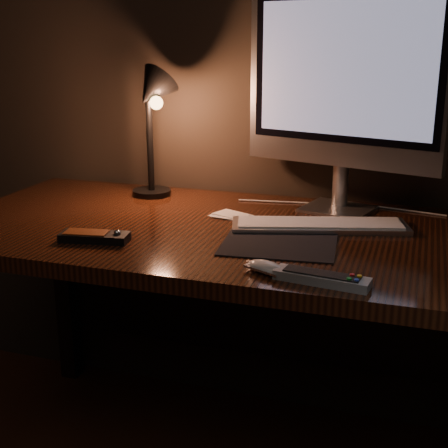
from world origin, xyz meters
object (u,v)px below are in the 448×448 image
(desk, at_px, (245,265))
(media_remote, at_px, (95,236))
(keyboard, at_px, (319,225))
(desk_lamp, at_px, (152,109))
(tv_remote, at_px, (322,278))
(monitor, at_px, (344,85))
(mouse, at_px, (266,269))

(desk, bearing_deg, media_remote, -137.55)
(keyboard, distance_m, desk_lamp, 0.62)
(tv_remote, bearing_deg, media_remote, 177.75)
(tv_remote, height_order, desk_lamp, desk_lamp)
(desk_lamp, bearing_deg, monitor, 5.29)
(media_remote, height_order, desk_lamp, desk_lamp)
(keyboard, relative_size, desk_lamp, 1.12)
(monitor, xyz_separation_m, desk_lamp, (-0.56, -0.03, -0.08))
(keyboard, relative_size, tv_remote, 2.27)
(keyboard, distance_m, mouse, 0.36)
(desk, bearing_deg, mouse, -67.20)
(desk, bearing_deg, monitor, 39.03)
(tv_remote, distance_m, desk_lamp, 0.85)
(desk, relative_size, desk_lamp, 3.91)
(mouse, bearing_deg, keyboard, 105.97)
(media_remote, bearing_deg, desk_lamp, 84.28)
(monitor, bearing_deg, tv_remote, -69.71)
(keyboard, bearing_deg, media_remote, -167.32)
(desk, height_order, desk_lamp, desk_lamp)
(monitor, xyz_separation_m, keyboard, (-0.02, -0.18, -0.35))
(desk_lamp, bearing_deg, mouse, -44.30)
(tv_remote, bearing_deg, mouse, 176.65)
(media_remote, relative_size, desk_lamp, 0.43)
(mouse, height_order, tv_remote, tv_remote)
(desk, xyz_separation_m, keyboard, (0.20, -0.00, 0.14))
(keyboard, bearing_deg, mouse, -114.75)
(media_remote, xyz_separation_m, tv_remote, (0.58, -0.10, -0.00))
(keyboard, bearing_deg, desk_lamp, 148.47)
(monitor, distance_m, keyboard, 0.39)
(media_remote, bearing_deg, keyboard, 19.08)
(desk, bearing_deg, desk_lamp, 156.03)
(monitor, bearing_deg, media_remote, -123.54)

